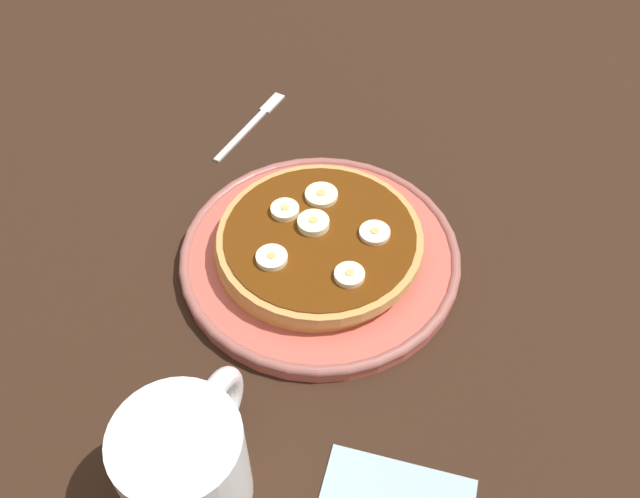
{
  "coord_description": "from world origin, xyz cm",
  "views": [
    {
      "loc": [
        -38.36,
        -16.48,
        50.55
      ],
      "look_at": [
        0.0,
        0.0,
        1.88
      ],
      "focal_mm": 39.6,
      "sensor_mm": 36.0,
      "label": 1
    }
  ],
  "objects_px": {
    "fork": "(254,121)",
    "banana_slice_4": "(285,210)",
    "banana_slice_2": "(272,258)",
    "banana_slice_0": "(313,223)",
    "coffee_mug": "(188,461)",
    "plate": "(320,256)",
    "banana_slice_5": "(349,275)",
    "pancake_stack": "(316,244)",
    "banana_slice_3": "(321,195)",
    "banana_slice_1": "(375,233)"
  },
  "relations": [
    {
      "from": "banana_slice_5",
      "to": "coffee_mug",
      "type": "distance_m",
      "value": 0.2
    },
    {
      "from": "coffee_mug",
      "to": "banana_slice_4",
      "type": "bearing_deg",
      "value": 9.68
    },
    {
      "from": "banana_slice_1",
      "to": "fork",
      "type": "distance_m",
      "value": 0.24
    },
    {
      "from": "banana_slice_4",
      "to": "banana_slice_5",
      "type": "height_order",
      "value": "same"
    },
    {
      "from": "banana_slice_2",
      "to": "banana_slice_3",
      "type": "distance_m",
      "value": 0.09
    },
    {
      "from": "coffee_mug",
      "to": "banana_slice_3",
      "type": "bearing_deg",
      "value": 3.93
    },
    {
      "from": "plate",
      "to": "banana_slice_2",
      "type": "height_order",
      "value": "banana_slice_2"
    },
    {
      "from": "banana_slice_1",
      "to": "banana_slice_5",
      "type": "bearing_deg",
      "value": 177.02
    },
    {
      "from": "banana_slice_4",
      "to": "coffee_mug",
      "type": "relative_size",
      "value": 0.21
    },
    {
      "from": "pancake_stack",
      "to": "banana_slice_0",
      "type": "relative_size",
      "value": 6.44
    },
    {
      "from": "fork",
      "to": "banana_slice_4",
      "type": "bearing_deg",
      "value": -143.28
    },
    {
      "from": "pancake_stack",
      "to": "banana_slice_2",
      "type": "height_order",
      "value": "banana_slice_2"
    },
    {
      "from": "banana_slice_3",
      "to": "banana_slice_4",
      "type": "xyz_separation_m",
      "value": [
        -0.03,
        0.02,
        0.0
      ]
    },
    {
      "from": "pancake_stack",
      "to": "banana_slice_2",
      "type": "relative_size",
      "value": 6.75
    },
    {
      "from": "banana_slice_3",
      "to": "banana_slice_4",
      "type": "distance_m",
      "value": 0.04
    },
    {
      "from": "banana_slice_2",
      "to": "plate",
      "type": "bearing_deg",
      "value": -31.35
    },
    {
      "from": "banana_slice_0",
      "to": "coffee_mug",
      "type": "xyz_separation_m",
      "value": [
        -0.24,
        -0.01,
        0.0
      ]
    },
    {
      "from": "banana_slice_2",
      "to": "fork",
      "type": "relative_size",
      "value": 0.21
    },
    {
      "from": "plate",
      "to": "banana_slice_5",
      "type": "bearing_deg",
      "value": -129.62
    },
    {
      "from": "pancake_stack",
      "to": "banana_slice_2",
      "type": "xyz_separation_m",
      "value": [
        -0.04,
        0.02,
        0.01
      ]
    },
    {
      "from": "banana_slice_1",
      "to": "coffee_mug",
      "type": "relative_size",
      "value": 0.22
    },
    {
      "from": "banana_slice_2",
      "to": "coffee_mug",
      "type": "bearing_deg",
      "value": -171.53
    },
    {
      "from": "banana_slice_2",
      "to": "coffee_mug",
      "type": "height_order",
      "value": "coffee_mug"
    },
    {
      "from": "coffee_mug",
      "to": "banana_slice_2",
      "type": "bearing_deg",
      "value": 8.47
    },
    {
      "from": "banana_slice_1",
      "to": "banana_slice_3",
      "type": "relative_size",
      "value": 0.9
    },
    {
      "from": "banana_slice_5",
      "to": "coffee_mug",
      "type": "height_order",
      "value": "coffee_mug"
    },
    {
      "from": "pancake_stack",
      "to": "fork",
      "type": "relative_size",
      "value": 1.43
    },
    {
      "from": "banana_slice_0",
      "to": "banana_slice_4",
      "type": "relative_size",
      "value": 1.1
    },
    {
      "from": "banana_slice_2",
      "to": "banana_slice_0",
      "type": "bearing_deg",
      "value": -18.5
    },
    {
      "from": "plate",
      "to": "banana_slice_4",
      "type": "bearing_deg",
      "value": 73.12
    },
    {
      "from": "plate",
      "to": "banana_slice_1",
      "type": "xyz_separation_m",
      "value": [
        0.02,
        -0.04,
        0.03
      ]
    },
    {
      "from": "banana_slice_1",
      "to": "banana_slice_5",
      "type": "xyz_separation_m",
      "value": [
        -0.05,
        0.0,
        0.0
      ]
    },
    {
      "from": "banana_slice_1",
      "to": "banana_slice_2",
      "type": "bearing_deg",
      "value": 131.21
    },
    {
      "from": "coffee_mug",
      "to": "banana_slice_5",
      "type": "bearing_deg",
      "value": -11.52
    },
    {
      "from": "pancake_stack",
      "to": "banana_slice_3",
      "type": "bearing_deg",
      "value": 16.83
    },
    {
      "from": "banana_slice_2",
      "to": "banana_slice_1",
      "type": "bearing_deg",
      "value": -48.79
    },
    {
      "from": "banana_slice_3",
      "to": "fork",
      "type": "bearing_deg",
      "value": 49.09
    },
    {
      "from": "pancake_stack",
      "to": "banana_slice_3",
      "type": "height_order",
      "value": "banana_slice_3"
    },
    {
      "from": "pancake_stack",
      "to": "banana_slice_2",
      "type": "distance_m",
      "value": 0.05
    },
    {
      "from": "plate",
      "to": "banana_slice_1",
      "type": "distance_m",
      "value": 0.06
    },
    {
      "from": "banana_slice_3",
      "to": "coffee_mug",
      "type": "relative_size",
      "value": 0.25
    },
    {
      "from": "banana_slice_3",
      "to": "banana_slice_4",
      "type": "height_order",
      "value": "banana_slice_4"
    },
    {
      "from": "banana_slice_2",
      "to": "banana_slice_4",
      "type": "height_order",
      "value": "same"
    },
    {
      "from": "banana_slice_3",
      "to": "coffee_mug",
      "type": "xyz_separation_m",
      "value": [
        -0.28,
        -0.02,
        0.0
      ]
    },
    {
      "from": "banana_slice_0",
      "to": "coffee_mug",
      "type": "height_order",
      "value": "coffee_mug"
    },
    {
      "from": "banana_slice_1",
      "to": "coffee_mug",
      "type": "bearing_deg",
      "value": 170.27
    },
    {
      "from": "plate",
      "to": "banana_slice_5",
      "type": "relative_size",
      "value": 9.86
    },
    {
      "from": "banana_slice_4",
      "to": "banana_slice_5",
      "type": "relative_size",
      "value": 1.0
    },
    {
      "from": "banana_slice_1",
      "to": "banana_slice_2",
      "type": "relative_size",
      "value": 1.01
    },
    {
      "from": "banana_slice_0",
      "to": "banana_slice_5",
      "type": "xyz_separation_m",
      "value": [
        -0.04,
        -0.05,
        -0.0
      ]
    }
  ]
}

